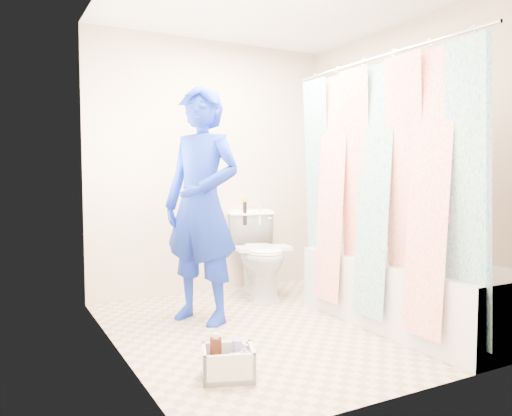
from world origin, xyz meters
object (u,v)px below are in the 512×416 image
bathtub (408,290)px  plumber (202,205)px  cleaning_caddy (230,364)px  toilet (259,254)px

bathtub → plumber: bearing=147.7°
plumber → cleaning_caddy: (-0.28, -1.09, -0.82)m
bathtub → cleaning_caddy: 1.63m
bathtub → plumber: 1.69m
toilet → plumber: plumber is taller
toilet → plumber: 1.05m
bathtub → plumber: plumber is taller
bathtub → cleaning_caddy: size_ratio=5.05×
bathtub → toilet: (-0.55, 1.33, 0.13)m
bathtub → toilet: 1.44m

